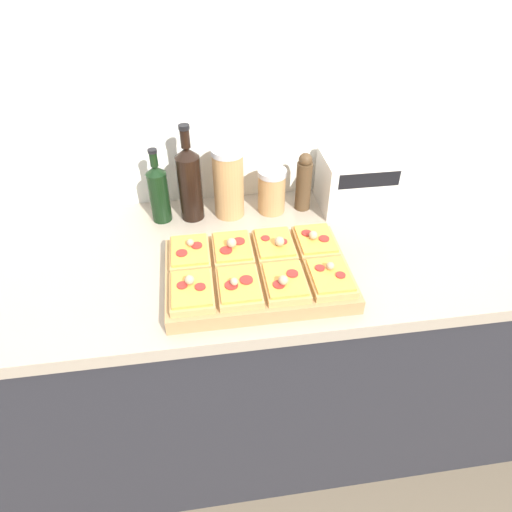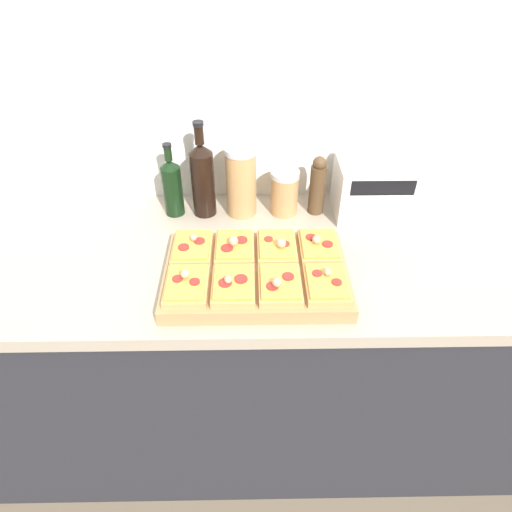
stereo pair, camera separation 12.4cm
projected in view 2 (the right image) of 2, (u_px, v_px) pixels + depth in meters
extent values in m
plane|color=brown|center=(259.00, 499.00, 1.68)|extent=(12.00, 12.00, 0.00)
cube|color=silver|center=(256.00, 97.00, 1.42)|extent=(6.00, 0.06, 2.50)
cube|color=#232328|center=(258.00, 355.00, 1.66)|extent=(2.60, 0.64, 0.87)
cube|color=gray|center=(258.00, 257.00, 1.37)|extent=(2.63, 0.67, 0.04)
cube|color=#A37A4C|center=(256.00, 275.00, 1.24)|extent=(0.49, 0.33, 0.04)
cube|color=tan|center=(192.00, 249.00, 1.28)|extent=(0.11, 0.15, 0.02)
cube|color=orange|center=(192.00, 245.00, 1.27)|extent=(0.10, 0.13, 0.01)
cylinder|color=maroon|center=(184.00, 247.00, 1.26)|extent=(0.03, 0.03, 0.00)
cylinder|color=maroon|center=(199.00, 241.00, 1.28)|extent=(0.03, 0.03, 0.00)
sphere|color=tan|center=(193.00, 237.00, 1.28)|extent=(0.02, 0.02, 0.02)
cube|color=tan|center=(235.00, 248.00, 1.28)|extent=(0.11, 0.15, 0.02)
cube|color=orange|center=(234.00, 244.00, 1.28)|extent=(0.10, 0.13, 0.01)
cylinder|color=maroon|center=(227.00, 248.00, 1.25)|extent=(0.03, 0.03, 0.00)
cylinder|color=maroon|center=(242.00, 240.00, 1.28)|extent=(0.03, 0.03, 0.00)
sphere|color=tan|center=(233.00, 241.00, 1.26)|extent=(0.03, 0.03, 0.03)
cube|color=tan|center=(277.00, 248.00, 1.29)|extent=(0.11, 0.15, 0.02)
cube|color=orange|center=(277.00, 244.00, 1.28)|extent=(0.10, 0.13, 0.01)
cylinder|color=maroon|center=(269.00, 239.00, 1.28)|extent=(0.02, 0.02, 0.00)
cylinder|color=maroon|center=(285.00, 244.00, 1.27)|extent=(0.02, 0.02, 0.00)
sphere|color=tan|center=(281.00, 243.00, 1.25)|extent=(0.03, 0.03, 0.03)
cube|color=tan|center=(319.00, 247.00, 1.29)|extent=(0.11, 0.15, 0.02)
cube|color=orange|center=(319.00, 243.00, 1.28)|extent=(0.10, 0.13, 0.01)
cylinder|color=maroon|center=(311.00, 237.00, 1.29)|extent=(0.03, 0.03, 0.00)
cylinder|color=maroon|center=(328.00, 244.00, 1.27)|extent=(0.03, 0.03, 0.00)
sphere|color=tan|center=(317.00, 240.00, 1.27)|extent=(0.02, 0.02, 0.02)
cube|color=tan|center=(187.00, 286.00, 1.16)|extent=(0.11, 0.15, 0.02)
cube|color=orange|center=(186.00, 282.00, 1.15)|extent=(0.10, 0.13, 0.01)
cylinder|color=maroon|center=(177.00, 279.00, 1.15)|extent=(0.03, 0.03, 0.00)
cylinder|color=maroon|center=(195.00, 282.00, 1.15)|extent=(0.03, 0.03, 0.00)
sphere|color=tan|center=(185.00, 274.00, 1.15)|extent=(0.02, 0.02, 0.02)
cube|color=tan|center=(233.00, 286.00, 1.16)|extent=(0.11, 0.15, 0.02)
cube|color=orange|center=(233.00, 282.00, 1.15)|extent=(0.10, 0.13, 0.01)
cylinder|color=maroon|center=(225.00, 283.00, 1.14)|extent=(0.03, 0.03, 0.00)
cylinder|color=maroon|center=(241.00, 279.00, 1.15)|extent=(0.03, 0.03, 0.00)
sphere|color=tan|center=(228.00, 280.00, 1.14)|extent=(0.02, 0.02, 0.02)
cube|color=tan|center=(280.00, 285.00, 1.16)|extent=(0.11, 0.15, 0.02)
cube|color=orange|center=(280.00, 281.00, 1.16)|extent=(0.10, 0.13, 0.01)
cylinder|color=maroon|center=(272.00, 286.00, 1.13)|extent=(0.03, 0.03, 0.00)
cylinder|color=maroon|center=(288.00, 276.00, 1.16)|extent=(0.03, 0.03, 0.00)
sphere|color=tan|center=(277.00, 282.00, 1.13)|extent=(0.03, 0.03, 0.03)
cube|color=tan|center=(326.00, 285.00, 1.17)|extent=(0.11, 0.15, 0.02)
cube|color=orange|center=(327.00, 281.00, 1.16)|extent=(0.10, 0.13, 0.01)
cylinder|color=maroon|center=(317.00, 273.00, 1.17)|extent=(0.03, 0.03, 0.00)
cylinder|color=maroon|center=(337.00, 282.00, 1.14)|extent=(0.03, 0.03, 0.00)
sphere|color=tan|center=(328.00, 272.00, 1.16)|extent=(0.02, 0.02, 0.02)
cylinder|color=black|center=(173.00, 191.00, 1.47)|extent=(0.06, 0.06, 0.17)
cone|color=black|center=(169.00, 164.00, 1.41)|extent=(0.06, 0.06, 0.02)
cylinder|color=black|center=(168.00, 154.00, 1.38)|extent=(0.02, 0.02, 0.04)
cylinder|color=black|center=(167.00, 145.00, 1.37)|extent=(0.03, 0.03, 0.01)
cylinder|color=black|center=(203.00, 184.00, 1.45)|extent=(0.08, 0.08, 0.21)
cone|color=black|center=(200.00, 149.00, 1.38)|extent=(0.08, 0.08, 0.03)
cylinder|color=black|center=(199.00, 135.00, 1.35)|extent=(0.03, 0.03, 0.06)
cylinder|color=black|center=(198.00, 124.00, 1.33)|extent=(0.03, 0.03, 0.01)
cylinder|color=#AD7F4C|center=(241.00, 184.00, 1.45)|extent=(0.10, 0.10, 0.22)
cylinder|color=#B2B2B7|center=(240.00, 150.00, 1.38)|extent=(0.10, 0.10, 0.02)
cylinder|color=#AD7F4C|center=(284.00, 195.00, 1.48)|extent=(0.09, 0.09, 0.13)
cylinder|color=#B2B2B7|center=(285.00, 174.00, 1.43)|extent=(0.09, 0.09, 0.02)
cylinder|color=#47331E|center=(317.00, 190.00, 1.47)|extent=(0.05, 0.05, 0.17)
sphere|color=#47331E|center=(320.00, 163.00, 1.41)|extent=(0.04, 0.04, 0.04)
cube|color=beige|center=(374.00, 188.00, 1.47)|extent=(0.25, 0.18, 0.18)
cube|color=black|center=(383.00, 188.00, 1.37)|extent=(0.20, 0.01, 0.05)
cube|color=black|center=(416.00, 185.00, 1.46)|extent=(0.02, 0.02, 0.02)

